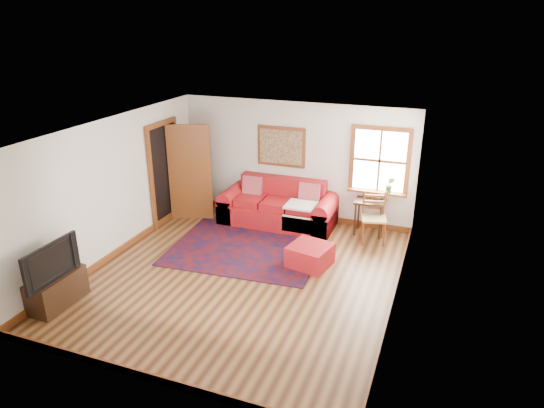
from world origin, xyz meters
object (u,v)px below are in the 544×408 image
at_px(ladder_back_chair, 374,215).
at_px(media_cabinet, 57,290).
at_px(red_leather_sofa, 279,209).
at_px(side_table, 370,207).
at_px(red_ottoman, 310,255).

bearing_deg(ladder_back_chair, media_cabinet, -136.08).
relative_size(ladder_back_chair, media_cabinet, 1.08).
height_order(red_leather_sofa, side_table, red_leather_sofa).
height_order(red_ottoman, side_table, side_table).
xyz_separation_m(red_leather_sofa, ladder_back_chair, (2.00, -0.15, 0.22)).
distance_m(red_ottoman, ladder_back_chair, 1.68).
relative_size(red_leather_sofa, ladder_back_chair, 2.44).
bearing_deg(red_ottoman, ladder_back_chair, 70.26).
height_order(red_leather_sofa, media_cabinet, red_leather_sofa).
distance_m(red_ottoman, side_table, 1.88).
bearing_deg(ladder_back_chair, red_ottoman, -121.25).
distance_m(side_table, ladder_back_chair, 0.32).
relative_size(red_leather_sofa, side_table, 3.36).
bearing_deg(red_ottoman, side_table, 78.33).
distance_m(red_leather_sofa, media_cabinet, 4.59).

